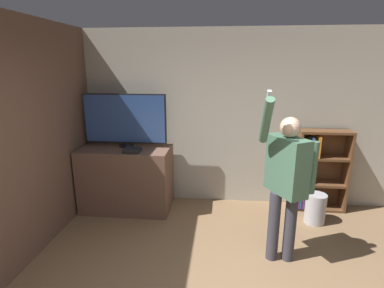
{
  "coord_description": "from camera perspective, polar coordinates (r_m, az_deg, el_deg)",
  "views": [
    {
      "loc": [
        -0.11,
        -1.85,
        2.18
      ],
      "look_at": [
        -0.47,
        1.73,
        1.22
      ],
      "focal_mm": 28.0,
      "sensor_mm": 36.0,
      "label": 1
    }
  ],
  "objects": [
    {
      "name": "tv_ledge",
      "position": [
        4.73,
        -12.28,
        -6.37
      ],
      "size": [
        1.33,
        0.71,
        0.97
      ],
      "color": "brown",
      "rests_on": "ground_plane"
    },
    {
      "name": "wall_back",
      "position": [
        4.69,
        7.0,
        4.72
      ],
      "size": [
        6.46,
        0.06,
        2.7
      ],
      "color": "#B2AD9E",
      "rests_on": "ground_plane"
    },
    {
      "name": "bookshelf",
      "position": [
        4.92,
        22.54,
        -4.77
      ],
      "size": [
        0.75,
        0.28,
        1.24
      ],
      "color": "brown",
      "rests_on": "ground_plane"
    },
    {
      "name": "waste_bin",
      "position": [
        4.64,
        22.43,
        -11.28
      ],
      "size": [
        0.28,
        0.28,
        0.43
      ],
      "color": "#B7B7BC",
      "rests_on": "ground_plane"
    },
    {
      "name": "game_console",
      "position": [
        4.33,
        -11.3,
        -1.13
      ],
      "size": [
        0.23,
        0.21,
        0.06
      ],
      "color": "black",
      "rests_on": "tv_ledge"
    },
    {
      "name": "television",
      "position": [
        4.55,
        -12.64,
        4.55
      ],
      "size": [
        1.24,
        0.22,
        0.8
      ],
      "color": "black",
      "rests_on": "tv_ledge"
    },
    {
      "name": "wall_side_brick",
      "position": [
        3.96,
        -27.34,
        1.21
      ],
      "size": [
        0.06,
        4.34,
        2.7
      ],
      "color": "brown",
      "rests_on": "ground_plane"
    },
    {
      "name": "person",
      "position": [
        3.38,
        17.5,
        -5.97
      ],
      "size": [
        0.62,
        0.58,
        1.95
      ],
      "rotation": [
        0.0,
        0.0,
        -1.07
      ],
      "color": "#383842",
      "rests_on": "ground_plane"
    }
  ]
}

